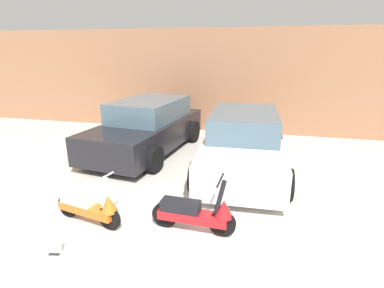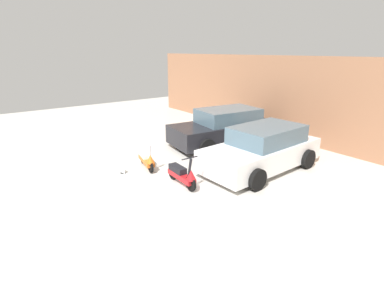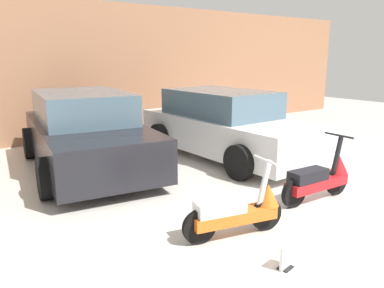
% 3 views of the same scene
% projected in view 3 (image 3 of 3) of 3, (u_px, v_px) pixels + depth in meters
% --- Properties ---
extents(ground_plane, '(28.00, 28.00, 0.00)m').
position_uv_depth(ground_plane, '(352.00, 247.00, 4.30)').
color(ground_plane, silver).
extents(wall_back, '(19.60, 0.12, 3.55)m').
position_uv_depth(wall_back, '(98.00, 71.00, 9.95)').
color(wall_back, '#9E6B4C').
rests_on(wall_back, ground_plane).
extents(scooter_front_left, '(1.32, 0.56, 0.93)m').
position_uv_depth(scooter_front_left, '(239.00, 210.00, 4.52)').
color(scooter_front_left, black).
rests_on(scooter_front_left, ground_plane).
extents(scooter_front_right, '(1.41, 0.51, 0.98)m').
position_uv_depth(scooter_front_right, '(320.00, 178.00, 5.66)').
color(scooter_front_right, black).
rests_on(scooter_front_right, ground_plane).
extents(car_rear_left, '(2.51, 4.53, 1.47)m').
position_uv_depth(car_rear_left, '(86.00, 132.00, 7.26)').
color(car_rear_left, black).
rests_on(car_rear_left, ground_plane).
extents(car_rear_center, '(2.17, 4.28, 1.43)m').
position_uv_depth(car_rear_center, '(226.00, 125.00, 8.13)').
color(car_rear_center, white).
rests_on(car_rear_center, ground_plane).
extents(placard_near_left_scooter, '(0.20, 0.15, 0.26)m').
position_uv_depth(placard_near_left_scooter, '(286.00, 258.00, 3.85)').
color(placard_near_left_scooter, black).
rests_on(placard_near_left_scooter, ground_plane).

